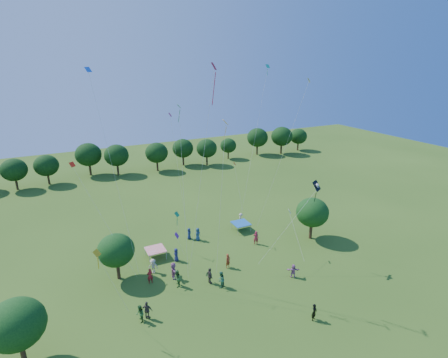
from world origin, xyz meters
TOP-DOWN VIEW (x-y plane):
  - near_tree_west at (-19.21, 10.11)m, footprint 4.24×4.24m
  - near_tree_north at (-10.54, 18.24)m, footprint 3.86×3.86m
  - near_tree_east at (13.79, 16.10)m, footprint 4.18×4.18m
  - treeline at (-1.73, 55.43)m, footprint 88.01×8.77m
  - tent_red_stripe at (-5.79, 20.60)m, footprint 2.20×2.20m
  - tent_blue at (6.69, 22.20)m, footprint 2.20×2.20m
  - man_in_black at (4.00, 3.84)m, footprint 0.74×0.65m
  - crowd_person_0 at (0.29, 22.22)m, footprint 0.97×0.86m
  - crowd_person_1 at (-7.73, 15.90)m, footprint 0.66×0.44m
  - crowd_person_2 at (-10.08, 10.62)m, footprint 0.55×0.88m
  - crowd_person_3 at (-6.92, 17.61)m, footprint 1.20×1.02m
  - crowd_person_4 at (-9.39, 10.79)m, footprint 1.09×1.00m
  - crowd_person_5 at (6.37, 10.04)m, footprint 1.51×1.11m
  - crowd_person_6 at (-3.85, 18.76)m, footprint 0.82×0.89m
  - crowd_person_7 at (0.90, 14.80)m, footprint 0.74×0.59m
  - crowd_person_8 at (-5.39, 14.07)m, footprint 0.77×1.03m
  - crowd_person_9 at (7.73, 24.07)m, footprint 0.90×1.11m
  - crowd_person_10 at (-2.14, 13.03)m, footprint 0.54×1.08m
  - crowd_person_11 at (-5.25, 15.59)m, footprint 0.80×1.82m
  - crowd_person_12 at (-0.59, 23.06)m, footprint 0.76×0.86m
  - crowd_person_13 at (6.55, 18.00)m, footprint 0.79×0.74m
  - crowd_person_14 at (-1.40, 11.92)m, footprint 1.01×0.91m
  - pirate_kite at (10.12, 11.82)m, footprint 7.62×1.11m
  - red_high_kite at (-1.59, 13.79)m, footprint 3.04×1.18m
  - small_kite_0 at (-0.95, 26.44)m, footprint 1.07×2.57m
  - small_kite_1 at (7.89, 26.05)m, footprint 1.10×1.56m
  - small_kite_2 at (-0.90, 12.31)m, footprint 1.09×0.80m
  - small_kite_3 at (-4.09, 14.84)m, footprint 0.67×2.33m
  - small_kite_4 at (-10.29, 20.45)m, footprint 2.31×6.43m
  - small_kite_5 at (-4.04, 17.48)m, footprint 1.11×0.71m
  - small_kite_6 at (8.70, 13.97)m, footprint 1.01×4.37m
  - small_kite_7 at (13.69, 28.80)m, footprint 7.02×4.97m
  - small_kite_8 at (-12.51, 21.69)m, footprint 4.56×7.76m
  - small_kite_9 at (10.16, 16.61)m, footprint 3.42×4.79m
  - small_kite_10 at (-12.75, 10.74)m, footprint 2.32×0.67m
  - small_kite_11 at (-2.97, 20.44)m, footprint 0.76×0.92m

SIDE VIEW (x-z plane):
  - crowd_person_5 at x=6.37m, z-range 0.00..1.53m
  - crowd_person_12 at x=-0.59m, z-range 0.00..1.54m
  - crowd_person_9 at x=7.73m, z-range 0.00..1.55m
  - crowd_person_6 at x=-3.85m, z-range 0.00..1.61m
  - man_in_black at x=4.00m, z-range 0.00..1.66m
  - crowd_person_2 at x=-10.08m, z-range 0.00..1.68m
  - crowd_person_3 at x=-6.92m, z-range 0.00..1.69m
  - crowd_person_1 at x=-7.73m, z-range 0.00..1.72m
  - crowd_person_7 at x=0.90m, z-range 0.00..1.72m
  - crowd_person_0 at x=0.29m, z-range 0.00..1.74m
  - crowd_person_4 at x=-9.39m, z-range 0.00..1.74m
  - crowd_person_13 at x=6.55m, z-range 0.00..1.79m
  - crowd_person_14 at x=-1.40m, z-range 0.00..1.80m
  - crowd_person_10 at x=-2.14m, z-range 0.00..1.81m
  - crowd_person_8 at x=-5.39m, z-range 0.00..1.87m
  - crowd_person_11 at x=-5.25m, z-range 0.00..1.89m
  - tent_red_stripe at x=-5.79m, z-range 0.49..1.59m
  - tent_blue at x=6.69m, z-range 0.49..1.59m
  - near_tree_north at x=-10.54m, z-range 0.83..6.00m
  - near_tree_east at x=13.79m, z-range 0.90..6.50m
  - near_tree_west at x=-19.21m, z-range 0.89..6.51m
  - small_kite_5 at x=-4.04m, z-range 2.37..5.35m
  - treeline at x=-1.73m, z-range 0.70..7.48m
  - small_kite_11 at x=-2.97m, z-range 2.72..6.80m
  - small_kite_6 at x=8.70m, z-range 2.83..7.32m
  - small_kite_10 at x=-12.75m, z-range 3.58..10.24m
  - small_kite_1 at x=7.89m, z-range 3.73..11.03m
  - pirate_kite at x=10.12m, z-range 4.94..13.44m
  - small_kite_8 at x=-12.51m, z-range 4.35..15.18m
  - small_kite_0 at x=-0.95m, z-range 5.30..20.02m
  - small_kite_2 at x=-0.90m, z-range 6.01..21.96m
  - small_kite_3 at x=-4.09m, z-range 5.45..22.60m
  - small_kite_9 at x=10.16m, z-range 5.52..24.69m
  - small_kite_4 at x=-10.29m, z-range 6.36..26.73m
  - small_kite_7 at x=13.69m, z-range 6.82..27.23m
  - red_high_kite at x=-1.59m, z-range 7.76..28.56m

